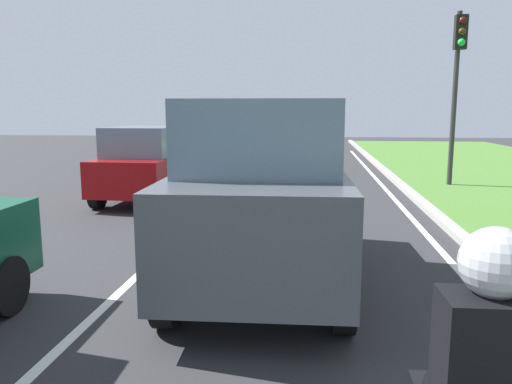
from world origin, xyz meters
The scene contains 8 objects.
ground_plane centered at (0.00, 14.00, 0.00)m, with size 60.00×60.00×0.00m, color #2D2D30.
lane_line_center centered at (-0.70, 14.00, 0.00)m, with size 0.12×32.00×0.01m, color silver.
lane_line_right_edge centered at (3.60, 14.00, 0.00)m, with size 0.12×32.00×0.01m, color silver.
curb_right centered at (4.10, 14.00, 0.06)m, with size 0.24×48.00×0.12m, color #9E9B93.
car_suv_ahead centered at (0.98, 9.18, 1.17)m, with size 2.10×4.56×2.28m.
car_hatchback_far centered at (-2.39, 14.60, 0.88)m, with size 1.78×3.73×1.78m.
rider_person centered at (2.29, 4.91, 1.19)m, with size 0.51×0.41×1.16m.
traffic_light_near_right centered at (5.48, 17.57, 3.32)m, with size 0.32×0.50×4.82m.
Camera 1 is at (1.59, 3.00, 2.17)m, focal length 34.97 mm.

